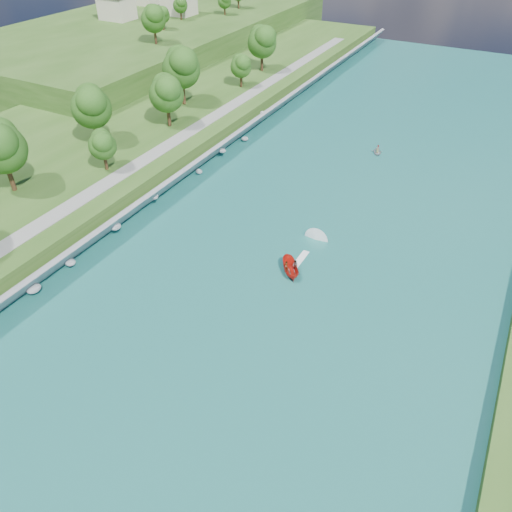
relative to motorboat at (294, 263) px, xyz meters
The scene contains 10 objects.
ground 15.70m from the motorboat, 92.79° to the right, with size 260.00×260.00×0.00m, color #2D5119.
river_water 4.49m from the motorboat, 99.96° to the left, with size 55.00×240.00×0.10m, color #175657.
berm_west 50.96m from the motorboat, behind, with size 45.00×240.00×3.50m, color #2D5119.
ridge_west 115.07m from the motorboat, 136.38° to the left, with size 60.00×120.00×9.00m, color #2D5119.
riprap_bank 26.86m from the motorboat, behind, with size 4.03×236.00×4.33m.
riverside_path 33.65m from the motorboat, behind, with size 3.00×200.00×0.10m, color gray.
trees_west 43.94m from the motorboat, 168.11° to the right, with size 17.77×152.77×13.96m.
trees_ridge 106.42m from the motorboat, 130.64° to the left, with size 23.20×63.38×10.76m.
motorboat is the anchor object (origin of this frame).
raft 39.54m from the motorboat, 91.22° to the left, with size 2.93×3.44×1.67m.
Camera 1 is at (21.17, -32.80, 41.51)m, focal length 35.00 mm.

